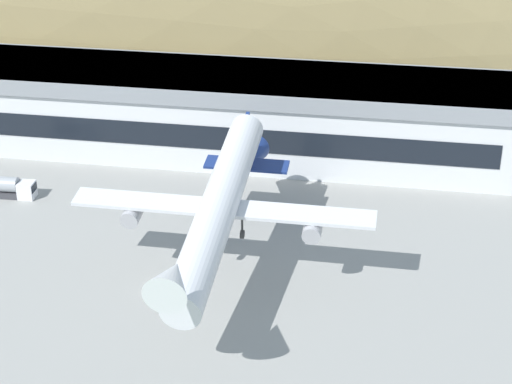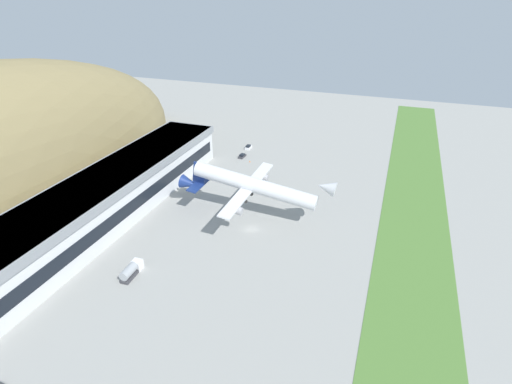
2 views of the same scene
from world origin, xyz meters
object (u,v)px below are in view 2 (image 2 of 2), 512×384
object	(u,v)px
service_car_1	(242,156)
service_car_2	(248,147)
cargo_airplane	(251,186)
fuel_truck	(131,270)
traffic_cone_0	(250,161)
terminal_building	(95,203)

from	to	relation	value
service_car_1	service_car_2	bearing A→B (deg)	6.29
service_car_1	service_car_2	size ratio (longest dim) A/B	1.02
cargo_airplane	fuel_truck	bearing A→B (deg)	153.73
cargo_airplane	service_car_2	distance (m)	58.86
traffic_cone_0	terminal_building	bearing A→B (deg)	157.63
service_car_1	traffic_cone_0	size ratio (longest dim) A/B	7.71
service_car_2	fuel_truck	size ratio (longest dim) A/B	0.58
service_car_1	traffic_cone_0	world-z (taller)	service_car_1
terminal_building	cargo_airplane	xyz separation A→B (m)	(20.71, -40.75, 3.02)
service_car_1	terminal_building	bearing A→B (deg)	162.51
cargo_airplane	service_car_2	bearing A→B (deg)	21.86
terminal_building	service_car_1	bearing A→B (deg)	-17.49
terminal_building	service_car_1	size ratio (longest dim) A/B	26.71
service_car_1	traffic_cone_0	distance (m)	5.93
terminal_building	fuel_truck	bearing A→B (deg)	-124.81
terminal_building	cargo_airplane	distance (m)	45.80
fuel_truck	traffic_cone_0	distance (m)	76.64
terminal_building	traffic_cone_0	bearing A→B (deg)	-22.37
cargo_airplane	service_car_1	bearing A→B (deg)	25.12
cargo_airplane	fuel_truck	world-z (taller)	cargo_airplane
cargo_airplane	terminal_building	bearing A→B (deg)	116.94
cargo_airplane	service_car_2	world-z (taller)	cargo_airplane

